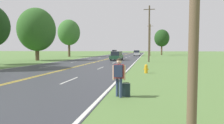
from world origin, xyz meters
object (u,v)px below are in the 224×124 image
at_px(fire_hydrant, 146,69).
at_px(car_dark_green_van_nearest, 117,56).
at_px(tree_mid_treeline, 162,38).
at_px(car_silver_suv_approaching, 137,53).
at_px(tree_right_cluster, 37,30).
at_px(tree_far_back, 69,33).
at_px(suitcase, 126,90).
at_px(hitchhiker_person, 119,73).
at_px(car_red_suv_mid_near, 115,52).
at_px(car_black_hatchback_mid_far, 136,52).

height_order(fire_hydrant, car_dark_green_van_nearest, car_dark_green_van_nearest).
xyz_separation_m(tree_mid_treeline, car_silver_suv_approaching, (-8.29, -9.79, -5.13)).
distance_m(tree_right_cluster, car_dark_green_van_nearest, 15.66).
bearing_deg(tree_far_back, suitcase, -64.85).
xyz_separation_m(hitchhiker_person, car_dark_green_van_nearest, (-4.60, 29.09, -0.17)).
bearing_deg(tree_mid_treeline, fire_hydrant, -95.15).
relative_size(tree_far_back, car_dark_green_van_nearest, 2.15).
height_order(fire_hydrant, car_red_suv_mid_near, car_red_suv_mid_near).
bearing_deg(tree_mid_treeline, car_silver_suv_approaching, -130.25).
height_order(tree_right_cluster, tree_far_back, tree_far_back).
height_order(car_silver_suv_approaching, car_black_hatchback_mid_far, car_silver_suv_approaching).
bearing_deg(fire_hydrant, car_black_hatchback_mid_far, 94.13).
xyz_separation_m(suitcase, car_silver_suv_approaching, (-2.45, 54.93, 0.62)).
distance_m(fire_hydrant, car_silver_suv_approaching, 46.09).
relative_size(fire_hydrant, tree_right_cluster, 0.08).
distance_m(car_silver_suv_approaching, car_black_hatchback_mid_far, 27.17).
height_order(hitchhiker_person, fire_hydrant, hitchhiker_person).
bearing_deg(tree_far_back, tree_right_cluster, -85.85).
bearing_deg(suitcase, car_black_hatchback_mid_far, 6.50).
bearing_deg(fire_hydrant, car_silver_suv_approaching, 94.06).
height_order(hitchhiker_person, tree_mid_treeline, tree_mid_treeline).
distance_m(hitchhiker_person, tree_far_back, 49.16).
bearing_deg(tree_right_cluster, tree_far_back, 94.15).
bearing_deg(tree_right_cluster, car_silver_suv_approaching, 60.14).
bearing_deg(car_red_suv_mid_near, car_dark_green_van_nearest, -168.72).
bearing_deg(tree_far_back, car_silver_suv_approaching, 30.44).
height_order(car_dark_green_van_nearest, car_red_suv_mid_near, car_red_suv_mid_near).
xyz_separation_m(fire_hydrant, car_red_suv_mid_near, (-13.92, 66.92, 0.57)).
distance_m(fire_hydrant, car_black_hatchback_mid_far, 73.26).
xyz_separation_m(tree_mid_treeline, car_red_suv_mid_near, (-18.94, 11.16, -5.09)).
relative_size(hitchhiker_person, car_silver_suv_approaching, 0.40).
xyz_separation_m(hitchhiker_person, car_silver_suv_approaching, (-2.15, 55.10, -0.13)).
height_order(suitcase, car_black_hatchback_mid_far, car_black_hatchback_mid_far).
bearing_deg(hitchhiker_person, tree_right_cluster, 40.09).
bearing_deg(fire_hydrant, car_dark_green_van_nearest, 105.98).
xyz_separation_m(fire_hydrant, tree_mid_treeline, (5.02, 55.76, 5.66)).
bearing_deg(car_red_suv_mid_near, suitcase, -168.82).
bearing_deg(tree_right_cluster, suitcase, -52.69).
relative_size(hitchhiker_person, car_black_hatchback_mid_far, 0.44).
distance_m(fire_hydrant, tree_right_cluster, 26.60).
height_order(tree_far_back, car_silver_suv_approaching, tree_far_back).
distance_m(suitcase, tree_far_back, 49.24).
bearing_deg(tree_far_back, hitchhiker_person, -65.25).
bearing_deg(fire_hydrant, tree_far_back, 121.47).
height_order(tree_mid_treeline, tree_far_back, tree_far_back).
xyz_separation_m(tree_far_back, car_dark_green_van_nearest, (15.84, -15.26, -5.86)).
xyz_separation_m(hitchhiker_person, fire_hydrant, (1.11, 9.13, -0.66)).
bearing_deg(tree_mid_treeline, suitcase, -95.15).
distance_m(car_silver_suv_approaching, car_red_suv_mid_near, 23.51).
height_order(tree_right_cluster, car_red_suv_mid_near, tree_right_cluster).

